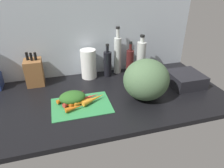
# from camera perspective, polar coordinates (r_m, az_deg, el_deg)

# --- Properties ---
(ground_plane) EXTENTS (1.70, 0.80, 0.03)m
(ground_plane) POSITION_cam_1_polar(r_m,az_deg,el_deg) (1.36, -3.71, -3.84)
(ground_plane) COLOR black
(wall_back) EXTENTS (1.70, 0.03, 0.60)m
(wall_back) POSITION_cam_1_polar(r_m,az_deg,el_deg) (1.59, -7.16, 13.17)
(wall_back) COLOR #ADB7C1
(wall_back) RESTS_ON ground_plane
(cutting_board) EXTENTS (0.36, 0.25, 0.01)m
(cutting_board) POSITION_cam_1_polar(r_m,az_deg,el_deg) (1.27, -8.59, -5.91)
(cutting_board) COLOR #338C4C
(cutting_board) RESTS_ON ground_plane
(carrot_0) EXTENTS (0.15, 0.12, 0.03)m
(carrot_0) POSITION_cam_1_polar(r_m,az_deg,el_deg) (1.29, -10.62, -4.43)
(carrot_0) COLOR red
(carrot_0) RESTS_ON cutting_board
(carrot_1) EXTENTS (0.14, 0.12, 0.02)m
(carrot_1) POSITION_cam_1_polar(r_m,az_deg,el_deg) (1.35, -9.97, -3.07)
(carrot_1) COLOR red
(carrot_1) RESTS_ON cutting_board
(carrot_2) EXTENTS (0.16, 0.11, 0.03)m
(carrot_2) POSITION_cam_1_polar(r_m,az_deg,el_deg) (1.28, -5.11, -4.18)
(carrot_2) COLOR orange
(carrot_2) RESTS_ON cutting_board
(carrot_3) EXTENTS (0.13, 0.08, 0.03)m
(carrot_3) POSITION_cam_1_polar(r_m,az_deg,el_deg) (1.27, -7.97, -4.71)
(carrot_3) COLOR orange
(carrot_3) RESTS_ON cutting_board
(carrot_4) EXTENTS (0.16, 0.11, 0.03)m
(carrot_4) POSITION_cam_1_polar(r_m,az_deg,el_deg) (1.29, -8.70, -4.48)
(carrot_4) COLOR orange
(carrot_4) RESTS_ON cutting_board
(carrot_5) EXTENTS (0.11, 0.05, 0.02)m
(carrot_5) POSITION_cam_1_polar(r_m,az_deg,el_deg) (1.32, -5.81, -3.49)
(carrot_5) COLOR red
(carrot_5) RESTS_ON cutting_board
(carrot_6) EXTENTS (0.12, 0.07, 0.03)m
(carrot_6) POSITION_cam_1_polar(r_m,az_deg,el_deg) (1.33, -10.93, -3.35)
(carrot_6) COLOR orange
(carrot_6) RESTS_ON cutting_board
(carrot_7) EXTENTS (0.13, 0.09, 0.03)m
(carrot_7) POSITION_cam_1_polar(r_m,az_deg,el_deg) (1.32, -12.72, -3.93)
(carrot_7) COLOR orange
(carrot_7) RESTS_ON cutting_board
(carrot_8) EXTENTS (0.11, 0.06, 0.03)m
(carrot_8) POSITION_cam_1_polar(r_m,az_deg,el_deg) (1.22, -10.50, -6.55)
(carrot_8) COLOR orange
(carrot_8) RESTS_ON cutting_board
(carrot_9) EXTENTS (0.11, 0.06, 0.03)m
(carrot_9) POSITION_cam_1_polar(r_m,az_deg,el_deg) (1.31, -8.56, -3.62)
(carrot_9) COLOR orange
(carrot_9) RESTS_ON cutting_board
(carrot_greens_pile) EXTENTS (0.16, 0.12, 0.07)m
(carrot_greens_pile) POSITION_cam_1_polar(r_m,az_deg,el_deg) (1.28, -11.06, -3.66)
(carrot_greens_pile) COLOR #2D6023
(carrot_greens_pile) RESTS_ON cutting_board
(winter_squash) EXTENTS (0.29, 0.27, 0.26)m
(winter_squash) POSITION_cam_1_polar(r_m,az_deg,el_deg) (1.29, 9.58, 1.21)
(winter_squash) COLOR #4C6B47
(winter_squash) RESTS_ON ground_plane
(knife_block) EXTENTS (0.12, 0.13, 0.24)m
(knife_block) POSITION_cam_1_polar(r_m,az_deg,el_deg) (1.56, -20.96, 3.14)
(knife_block) COLOR brown
(knife_block) RESTS_ON ground_plane
(paper_towel_roll) EXTENTS (0.12, 0.12, 0.22)m
(paper_towel_roll) POSITION_cam_1_polar(r_m,az_deg,el_deg) (1.56, -6.59, 5.64)
(paper_towel_roll) COLOR white
(paper_towel_roll) RESTS_ON ground_plane
(bottle_0) EXTENTS (0.06, 0.06, 0.26)m
(bottle_0) POSITION_cam_1_polar(r_m,az_deg,el_deg) (1.58, -1.25, 5.76)
(bottle_0) COLOR black
(bottle_0) RESTS_ON ground_plane
(bottle_1) EXTENTS (0.06, 0.06, 0.37)m
(bottle_1) POSITION_cam_1_polar(r_m,az_deg,el_deg) (1.62, 1.56, 8.27)
(bottle_1) COLOR silver
(bottle_1) RESTS_ON ground_plane
(bottle_2) EXTENTS (0.06, 0.06, 0.26)m
(bottle_2) POSITION_cam_1_polar(r_m,az_deg,el_deg) (1.65, 5.06, 6.48)
(bottle_2) COLOR #471919
(bottle_2) RESTS_ON ground_plane
(bottle_3) EXTENTS (0.07, 0.07, 0.31)m
(bottle_3) POSITION_cam_1_polar(r_m,az_deg,el_deg) (1.65, 8.12, 7.58)
(bottle_3) COLOR silver
(bottle_3) RESTS_ON ground_plane
(dish_rack) EXTENTS (0.22, 0.23, 0.09)m
(dish_rack) POSITION_cam_1_polar(r_m,az_deg,el_deg) (1.56, 19.90, 1.29)
(dish_rack) COLOR black
(dish_rack) RESTS_ON ground_plane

